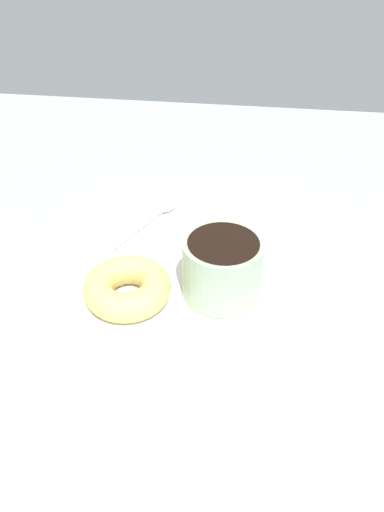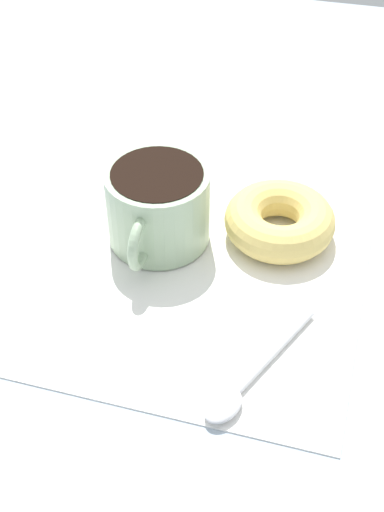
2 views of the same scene
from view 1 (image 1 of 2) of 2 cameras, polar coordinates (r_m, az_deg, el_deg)
name	(u,v)px [view 1 (image 1 of 2)]	position (r cm, az deg, el deg)	size (l,w,h in cm)	color
ground_plane	(213,284)	(64.68, 2.38, -3.19)	(120.00, 120.00, 2.00)	#99A8B7
napkin	(192,269)	(65.13, 0.00, -1.50)	(30.56, 30.56, 0.30)	white
coffee_cup	(223,266)	(59.29, 3.51, -1.15)	(12.49, 9.55, 7.48)	#9EB793
donut	(127,288)	(59.87, -7.41, -3.62)	(10.47, 10.47, 3.57)	#E5C66B
spoon	(159,213)	(75.30, -3.82, 4.96)	(13.35, 7.46, 0.90)	silver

